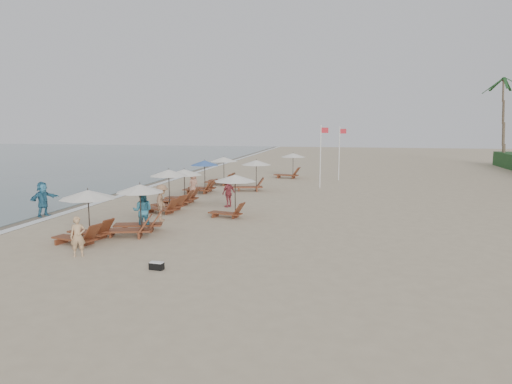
% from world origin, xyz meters
% --- Properties ---
extents(ground, '(160.00, 160.00, 0.00)m').
position_xyz_m(ground, '(0.00, 0.00, 0.00)').
color(ground, tan).
rests_on(ground, ground).
extents(wet_sand_band, '(3.20, 140.00, 0.01)m').
position_xyz_m(wet_sand_band, '(-12.50, 10.00, 0.00)').
color(wet_sand_band, '#6B5E4C').
rests_on(wet_sand_band, ground).
extents(foam_line, '(0.50, 140.00, 0.02)m').
position_xyz_m(foam_line, '(-11.20, 10.00, 0.01)').
color(foam_line, white).
rests_on(foam_line, ground).
extents(lounger_station_0, '(2.61, 2.30, 2.17)m').
position_xyz_m(lounger_station_0, '(-6.60, -2.20, 1.12)').
color(lounger_station_0, brown).
rests_on(lounger_station_0, ground).
extents(lounger_station_1, '(2.71, 2.56, 2.23)m').
position_xyz_m(lounger_station_1, '(-5.20, -0.50, 0.99)').
color(lounger_station_1, brown).
rests_on(lounger_station_1, ground).
extents(lounger_station_2, '(2.53, 2.34, 2.36)m').
position_xyz_m(lounger_station_2, '(-5.92, 4.80, 1.15)').
color(lounger_station_2, brown).
rests_on(lounger_station_2, ground).
extents(lounger_station_3, '(2.63, 2.20, 2.12)m').
position_xyz_m(lounger_station_3, '(-6.04, 7.44, 1.01)').
color(lounger_station_3, brown).
rests_on(lounger_station_3, ground).
extents(lounger_station_4, '(2.48, 2.04, 2.29)m').
position_xyz_m(lounger_station_4, '(-6.31, 12.31, 1.05)').
color(lounger_station_4, brown).
rests_on(lounger_station_4, ground).
extents(lounger_station_5, '(2.61, 2.23, 2.22)m').
position_xyz_m(lounger_station_5, '(-6.14, 16.76, 1.08)').
color(lounger_station_5, brown).
rests_on(lounger_station_5, ground).
extents(inland_station_0, '(2.57, 2.24, 2.22)m').
position_xyz_m(inland_station_0, '(-1.96, 4.09, 1.47)').
color(inland_station_0, brown).
rests_on(inland_station_0, ground).
extents(inland_station_1, '(2.89, 2.24, 2.22)m').
position_xyz_m(inland_station_1, '(-2.98, 13.91, 1.28)').
color(inland_station_1, brown).
rests_on(inland_station_1, ground).
extents(inland_station_2, '(2.89, 2.24, 2.22)m').
position_xyz_m(inland_station_2, '(-1.37, 22.48, 1.28)').
color(inland_station_2, brown).
rests_on(inland_station_2, ground).
extents(beachgoer_near, '(0.66, 0.59, 1.50)m').
position_xyz_m(beachgoer_near, '(-5.64, -4.24, 0.75)').
color(beachgoer_near, tan).
rests_on(beachgoer_near, ground).
extents(beachgoer_mid_a, '(1.05, 0.90, 1.87)m').
position_xyz_m(beachgoer_mid_a, '(-5.11, 0.14, 0.93)').
color(beachgoer_mid_a, teal).
rests_on(beachgoer_mid_a, ground).
extents(beachgoer_mid_b, '(0.98, 1.34, 1.86)m').
position_xyz_m(beachgoer_mid_b, '(-5.14, 2.43, 0.93)').
color(beachgoer_mid_b, '#966C4C').
rests_on(beachgoer_mid_b, ground).
extents(beachgoer_far_a, '(0.83, 1.04, 1.66)m').
position_xyz_m(beachgoer_far_a, '(-2.89, 6.95, 0.83)').
color(beachgoer_far_a, '#BE4C55').
rests_on(beachgoer_far_a, ground).
extents(beachgoer_far_b, '(0.83, 0.91, 1.57)m').
position_xyz_m(beachgoer_far_b, '(-6.38, 10.79, 0.78)').
color(beachgoer_far_b, '#AB755D').
rests_on(beachgoer_far_b, ground).
extents(waterline_walker, '(0.96, 1.80, 1.85)m').
position_xyz_m(waterline_walker, '(-11.72, 2.24, 0.92)').
color(waterline_walker, '#2D6A87').
rests_on(waterline_walker, ground).
extents(duffel_bag, '(0.49, 0.28, 0.26)m').
position_xyz_m(duffel_bag, '(-2.16, -5.18, 0.13)').
color(duffel_bag, black).
rests_on(duffel_bag, ground).
extents(flag_pole_near, '(0.59, 0.08, 4.76)m').
position_xyz_m(flag_pole_near, '(1.80, 16.34, 2.63)').
color(flag_pole_near, silver).
rests_on(flag_pole_near, ground).
extents(flag_pole_far, '(0.60, 0.08, 4.61)m').
position_xyz_m(flag_pole_far, '(3.04, 21.65, 2.55)').
color(flag_pole_far, silver).
rests_on(flag_pole_far, ground).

